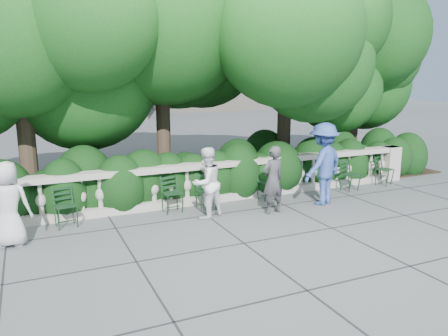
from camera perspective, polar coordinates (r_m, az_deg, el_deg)
name	(u,v)px	position (r m, az deg, el deg)	size (l,w,h in m)	color
ground	(244,224)	(9.22, 2.59, -7.26)	(90.00, 90.00, 0.00)	#4D5054
balustrade	(210,183)	(10.65, -1.78, -1.91)	(12.00, 0.44, 1.00)	#9E998E
shrub_hedge	(194,190)	(11.85, -4.00, -2.94)	(15.00, 2.60, 1.70)	black
tree_canopy	(213,40)	(11.94, -1.40, 16.36)	(15.04, 6.52, 6.78)	#3F3023
chair_a	(69,229)	(9.44, -19.62, -7.49)	(0.44, 0.48, 0.84)	black
chair_b	(175,214)	(9.90, -6.42, -5.97)	(0.44, 0.48, 0.84)	black
chair_c	(271,201)	(10.93, 6.11, -4.25)	(0.44, 0.48, 0.84)	black
chair_d	(209,211)	(10.05, -2.00, -5.62)	(0.44, 0.48, 0.84)	black
chair_e	(353,192)	(12.22, 16.54, -2.96)	(0.44, 0.48, 0.84)	black
chair_f	(388,186)	(13.20, 20.66, -2.16)	(0.44, 0.48, 0.84)	black
chair_weathered	(9,244)	(9.05, -26.31, -8.89)	(0.44, 0.48, 0.84)	black
person_businessman	(8,204)	(8.72, -26.35, -4.25)	(0.76, 0.50, 1.56)	silver
person_woman_grey	(273,180)	(9.78, 6.41, -1.54)	(0.56, 0.37, 1.53)	#39383D
person_casual_man	(207,183)	(9.41, -2.29, -1.95)	(0.75, 0.58, 1.54)	white
person_older_blue	(323,164)	(10.65, 12.85, 0.53)	(1.27, 0.73, 1.96)	#324B96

